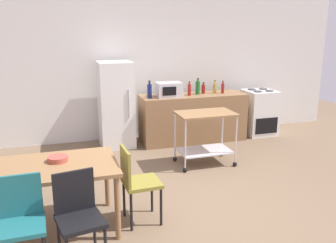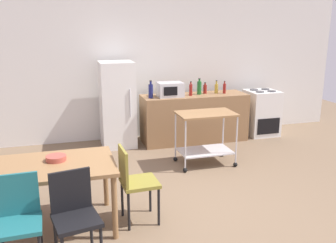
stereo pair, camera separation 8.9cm
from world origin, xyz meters
name	(u,v)px [view 1 (the left image)]	position (x,y,z in m)	size (l,w,h in m)	color
ground_plane	(199,208)	(0.00, 0.00, 0.00)	(12.00, 12.00, 0.00)	brown
back_wall	(139,64)	(0.00, 3.20, 1.45)	(8.40, 0.12, 2.90)	silver
kitchen_counter	(193,118)	(0.90, 2.60, 0.45)	(2.00, 0.64, 0.90)	olive
dining_table	(45,173)	(-1.75, 0.01, 0.67)	(1.50, 0.90, 0.75)	olive
chair_teal	(22,218)	(-1.95, -0.63, 0.52)	(0.41, 0.41, 0.89)	#1E666B
chair_olive	(136,179)	(-0.80, -0.09, 0.52)	(0.42, 0.42, 0.89)	olive
chair_black	(78,213)	(-1.46, -0.68, 0.52)	(0.47, 0.47, 0.89)	black
stove_oven	(259,112)	(2.35, 2.62, 0.45)	(0.60, 0.61, 0.92)	white
refrigerator	(116,105)	(-0.55, 2.70, 0.78)	(0.60, 0.63, 1.55)	white
kitchen_cart	(205,130)	(0.64, 1.37, 0.57)	(0.91, 0.57, 0.85)	olive
bottle_sesame_oil	(150,91)	(0.03, 2.51, 1.03)	(0.08, 0.08, 0.32)	navy
microwave	(169,89)	(0.41, 2.56, 1.03)	(0.46, 0.35, 0.26)	silver
bottle_vinegar	(189,90)	(0.80, 2.54, 1.01)	(0.06, 0.06, 0.26)	maroon
bottle_hot_sauce	(198,87)	(1.00, 2.62, 1.03)	(0.08, 0.08, 0.30)	#1E6628
bottle_soy_sauce	(203,89)	(1.13, 2.67, 0.99)	(0.07, 0.07, 0.21)	maroon
bottle_sparkling_water	(215,88)	(1.35, 2.64, 1.00)	(0.07, 0.07, 0.25)	gold
bottle_wine	(223,88)	(1.49, 2.57, 1.00)	(0.06, 0.06, 0.24)	maroon
fruit_bowl	(58,159)	(-1.61, 0.11, 0.78)	(0.22, 0.22, 0.06)	#B24C3F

